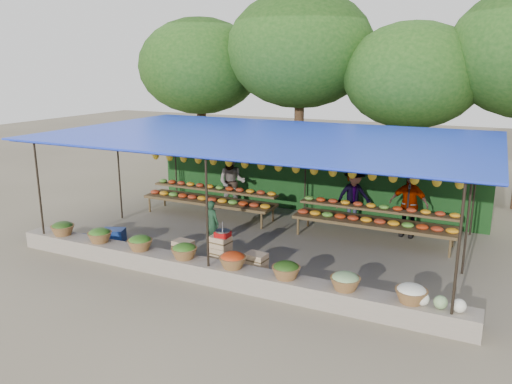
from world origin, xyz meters
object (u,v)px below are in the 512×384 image
at_px(weighing_scale, 223,233).
at_px(blue_crate_front, 86,242).
at_px(vendor_seated, 212,223).
at_px(blue_crate_back, 113,235).
at_px(crate_counter, 219,255).

xyz_separation_m(weighing_scale, blue_crate_front, (-3.80, -0.32, -0.70)).
bearing_deg(vendor_seated, weighing_scale, 143.74).
relative_size(weighing_scale, vendor_seated, 0.29).
bearing_deg(weighing_scale, vendor_seated, 129.49).
distance_m(weighing_scale, blue_crate_back, 3.56).
bearing_deg(crate_counter, vendor_seated, 126.61).
bearing_deg(vendor_seated, crate_counter, 140.86).
bearing_deg(crate_counter, blue_crate_front, -175.10).
bearing_deg(blue_crate_front, weighing_scale, -11.40).
xyz_separation_m(crate_counter, weighing_scale, (0.10, 0.00, 0.54)).
relative_size(crate_counter, blue_crate_back, 4.18).
distance_m(weighing_scale, vendor_seated, 1.62).
height_order(crate_counter, weighing_scale, weighing_scale).
height_order(crate_counter, blue_crate_back, crate_counter).
relative_size(crate_counter, weighing_scale, 6.79).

